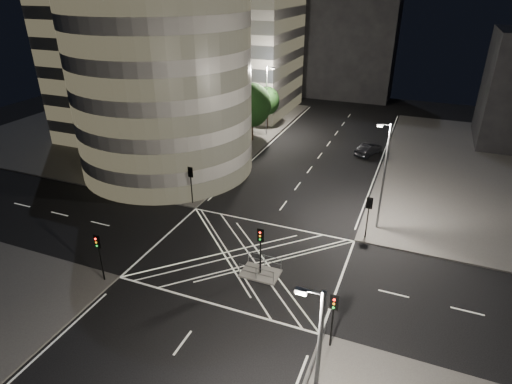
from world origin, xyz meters
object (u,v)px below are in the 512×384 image
at_px(traffic_signal_fr, 369,210).
at_px(street_lamp_left_far, 267,99).
at_px(central_island, 260,273).
at_px(traffic_signal_fl, 191,178).
at_px(traffic_signal_nr, 333,311).
at_px(street_lamp_right_near, 315,376).
at_px(street_lamp_right_far, 383,174).
at_px(traffic_signal_island, 261,243).
at_px(sedan, 368,149).
at_px(traffic_signal_nl, 99,249).
at_px(street_lamp_left_near, 208,137).

bearing_deg(traffic_signal_fr, street_lamp_left_far, 128.17).
relative_size(central_island, traffic_signal_fl, 0.75).
bearing_deg(traffic_signal_nr, street_lamp_right_near, -84.96).
height_order(central_island, street_lamp_right_far, street_lamp_right_far).
xyz_separation_m(traffic_signal_fl, traffic_signal_nr, (17.60, -13.60, 0.00)).
bearing_deg(central_island, street_lamp_right_near, -59.25).
xyz_separation_m(central_island, street_lamp_left_far, (-11.44, 31.50, 5.47)).
bearing_deg(traffic_signal_island, traffic_signal_fl, 142.46).
bearing_deg(central_island, sedan, 82.56).
bearing_deg(traffic_signal_nl, central_island, 26.14).
bearing_deg(central_island, street_lamp_left_far, 109.95).
bearing_deg(traffic_signal_island, street_lamp_left_far, 109.95).
bearing_deg(street_lamp_left_near, street_lamp_right_near, -54.03).
height_order(traffic_signal_fr, sedan, traffic_signal_fr).
distance_m(central_island, street_lamp_right_near, 15.54).
distance_m(traffic_signal_nr, street_lamp_left_far, 41.15).
height_order(street_lamp_right_far, street_lamp_right_near, same).
bearing_deg(traffic_signal_fl, sedan, 55.05).
relative_size(street_lamp_left_near, street_lamp_left_far, 1.00).
relative_size(traffic_signal_fl, traffic_signal_nl, 1.00).
height_order(traffic_signal_nl, street_lamp_left_far, street_lamp_left_far).
xyz_separation_m(central_island, sedan, (3.82, 29.22, 0.69)).
bearing_deg(street_lamp_right_near, traffic_signal_nr, 95.04).
xyz_separation_m(traffic_signal_fl, street_lamp_left_near, (-0.64, 5.20, 2.63)).
height_order(traffic_signal_nr, sedan, traffic_signal_nr).
bearing_deg(traffic_signal_island, street_lamp_left_near, 130.27).
xyz_separation_m(street_lamp_left_far, street_lamp_right_far, (18.87, -21.00, 0.00)).
distance_m(traffic_signal_fl, sedan, 25.61).
relative_size(central_island, traffic_signal_fr, 0.75).
distance_m(central_island, traffic_signal_nl, 12.36).
distance_m(traffic_signal_fr, street_lamp_left_near, 19.14).
bearing_deg(street_lamp_left_near, traffic_signal_nl, -88.06).
relative_size(traffic_signal_fr, street_lamp_left_near, 0.40).
distance_m(street_lamp_left_near, street_lamp_right_near, 32.13).
bearing_deg(traffic_signal_fr, sedan, 98.12).
height_order(central_island, street_lamp_left_far, street_lamp_left_far).
bearing_deg(street_lamp_left_far, sedan, -8.52).
bearing_deg(central_island, traffic_signal_island, 0.00).
height_order(street_lamp_left_near, street_lamp_left_far, same).
xyz_separation_m(traffic_signal_nr, traffic_signal_island, (-6.80, 5.30, 0.00)).
relative_size(traffic_signal_nr, sedan, 0.87).
relative_size(central_island, street_lamp_left_near, 0.30).
height_order(traffic_signal_fr, street_lamp_right_near, street_lamp_right_near).
height_order(traffic_signal_island, sedan, traffic_signal_island).
relative_size(central_island, street_lamp_right_near, 0.30).
bearing_deg(traffic_signal_nl, traffic_signal_fl, 90.00).
xyz_separation_m(traffic_signal_island, street_lamp_left_far, (-11.44, 31.50, 2.63)).
xyz_separation_m(street_lamp_right_far, sedan, (-3.62, 18.72, -4.78)).
bearing_deg(traffic_signal_nr, street_lamp_left_far, 116.36).
xyz_separation_m(central_island, street_lamp_right_near, (7.44, -12.50, 5.47)).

